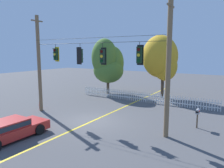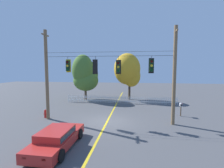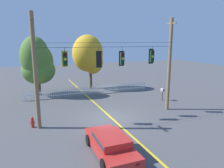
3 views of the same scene
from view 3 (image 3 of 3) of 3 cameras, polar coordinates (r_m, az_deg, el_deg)
name	(u,v)px [view 3 (image 3 of 3)]	position (r m, az deg, el deg)	size (l,w,h in m)	color
ground	(111,117)	(17.10, -0.31, -9.12)	(80.00, 80.00, 0.00)	#4C4C4F
lane_centerline_stripe	(111,117)	(17.10, -0.31, -9.11)	(0.16, 36.00, 0.01)	gold
signal_support_span	(111,68)	(16.11, -0.32, 4.48)	(11.25, 1.10, 7.97)	brown
traffic_signal_eastbound_side	(65,59)	(15.10, -12.74, 6.70)	(0.43, 0.38, 1.37)	black
traffic_signal_northbound_secondary	(98,59)	(15.68, -3.74, 6.80)	(0.43, 0.38, 1.51)	black
traffic_signal_northbound_primary	(122,58)	(16.42, 2.78, 6.98)	(0.43, 0.38, 1.49)	black
traffic_signal_westbound_side	(152,56)	(17.73, 10.82, 7.46)	(0.43, 0.38, 1.43)	black
white_picket_fence	(90,90)	(24.09, -6.03, -1.75)	(14.52, 0.06, 1.00)	white
autumn_maple_near_fence	(38,63)	(24.67, -19.64, 5.37)	(3.68, 3.72, 6.62)	brown
autumn_maple_mid	(89,55)	(26.67, -6.35, 7.82)	(3.90, 3.63, 6.85)	#473828
parked_car	(111,144)	(11.77, -0.34, -16.03)	(1.98, 4.47, 1.15)	red
fire_hydrant	(32,122)	(16.16, -20.91, -9.72)	(0.38, 0.22, 0.79)	red
roadside_mailbox	(162,91)	(22.12, 13.64, -1.78)	(0.25, 0.44, 1.29)	brown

